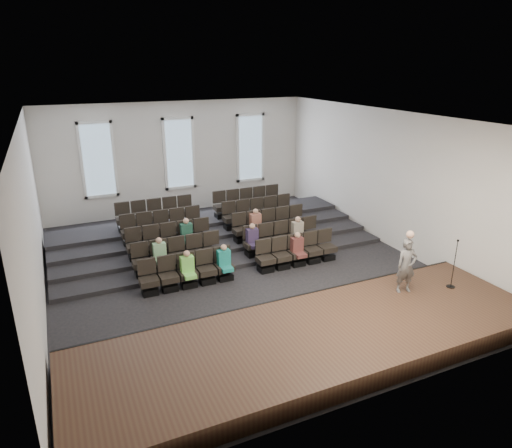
% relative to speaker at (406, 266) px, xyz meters
% --- Properties ---
extents(ground, '(14.00, 14.00, 0.00)m').
position_rel_speaker_xyz_m(ground, '(-3.25, 4.33, -1.28)').
color(ground, black).
rests_on(ground, ground).
extents(ceiling, '(12.00, 14.00, 0.02)m').
position_rel_speaker_xyz_m(ceiling, '(-3.25, 4.33, 3.73)').
color(ceiling, white).
rests_on(ceiling, ground).
extents(wall_back, '(12.00, 0.04, 5.00)m').
position_rel_speaker_xyz_m(wall_back, '(-3.25, 11.35, 1.22)').
color(wall_back, silver).
rests_on(wall_back, ground).
extents(wall_front, '(12.00, 0.04, 5.00)m').
position_rel_speaker_xyz_m(wall_front, '(-3.25, -2.69, 1.22)').
color(wall_front, silver).
rests_on(wall_front, ground).
extents(wall_left, '(0.04, 14.00, 5.00)m').
position_rel_speaker_xyz_m(wall_left, '(-9.27, 4.33, 1.22)').
color(wall_left, silver).
rests_on(wall_left, ground).
extents(wall_right, '(0.04, 14.00, 5.00)m').
position_rel_speaker_xyz_m(wall_right, '(2.77, 4.33, 1.22)').
color(wall_right, silver).
rests_on(wall_right, ground).
extents(stage, '(11.80, 3.60, 0.50)m').
position_rel_speaker_xyz_m(stage, '(-3.25, -0.77, -1.03)').
color(stage, '#402B1B').
rests_on(stage, ground).
extents(stage_lip, '(11.80, 0.06, 0.52)m').
position_rel_speaker_xyz_m(stage_lip, '(-3.25, 1.00, -1.03)').
color(stage_lip, black).
rests_on(stage_lip, ground).
extents(risers, '(11.80, 4.80, 0.60)m').
position_rel_speaker_xyz_m(risers, '(-3.25, 7.50, -1.09)').
color(risers, black).
rests_on(risers, ground).
extents(seating_rows, '(6.80, 4.70, 1.67)m').
position_rel_speaker_xyz_m(seating_rows, '(-3.25, 5.87, -0.60)').
color(seating_rows, black).
rests_on(seating_rows, ground).
extents(windows, '(8.44, 0.10, 3.24)m').
position_rel_speaker_xyz_m(windows, '(-3.25, 11.28, 1.42)').
color(windows, white).
rests_on(windows, wall_back).
extents(audience, '(5.45, 2.64, 1.10)m').
position_rel_speaker_xyz_m(audience, '(-3.25, 4.65, -0.47)').
color(audience, '#7AD957').
rests_on(audience, seating_rows).
extents(speaker, '(0.64, 0.50, 1.57)m').
position_rel_speaker_xyz_m(speaker, '(0.00, 0.00, 0.00)').
color(speaker, '#595755').
rests_on(speaker, stage).
extents(mic_stand, '(0.24, 0.24, 1.46)m').
position_rel_speaker_xyz_m(mic_stand, '(1.42, -0.36, -0.35)').
color(mic_stand, black).
rests_on(mic_stand, stage).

